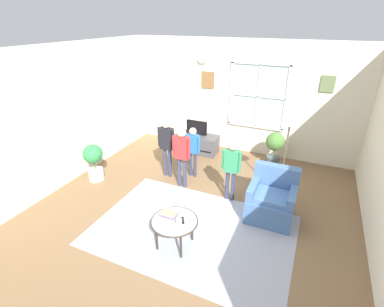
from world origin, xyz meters
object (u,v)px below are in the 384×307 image
object	(u,v)px
potted_plant_by_window	(275,146)
person_green_shirt	(231,165)
book_stack	(169,214)
cup	(179,222)
potted_plant_corner	(94,160)
remote_near_books	(183,220)
person_black_shirt	(167,142)
person_blue_shirt	(193,147)
person_red_shirt	(182,151)
floor_lamp	(289,127)
tv_stand	(197,143)
television	(197,128)
armchair	(272,200)
coffee_table	(174,222)

from	to	relation	value
potted_plant_by_window	person_green_shirt	bearing A→B (deg)	-106.62
person_green_shirt	book_stack	bearing A→B (deg)	-109.77
cup	potted_plant_corner	world-z (taller)	potted_plant_corner
remote_near_books	potted_plant_corner	bearing A→B (deg)	158.78
person_black_shirt	potted_plant_by_window	bearing A→B (deg)	35.07
remote_near_books	person_blue_shirt	xyz separation A→B (m)	(-0.71, 1.96, 0.24)
person_red_shirt	floor_lamp	distance (m)	2.02
tv_stand	floor_lamp	distance (m)	2.84
television	potted_plant_corner	xyz separation A→B (m)	(-1.40, -2.15, -0.18)
person_red_shirt	potted_plant_by_window	size ratio (longest dim) A/B	1.54
television	armchair	bearing A→B (deg)	-40.44
person_green_shirt	floor_lamp	world-z (taller)	floor_lamp
tv_stand	person_black_shirt	distance (m)	1.50
book_stack	cup	world-z (taller)	cup
remote_near_books	armchair	bearing A→B (deg)	49.28
coffee_table	person_black_shirt	size ratio (longest dim) A/B	0.55
television	armchair	size ratio (longest dim) A/B	0.61
person_blue_shirt	potted_plant_by_window	xyz separation A→B (m)	(1.50, 1.19, -0.21)
book_stack	person_red_shirt	xyz separation A→B (m)	(-0.51, 1.49, 0.29)
person_red_shirt	person_green_shirt	size ratio (longest dim) A/B	1.06
tv_stand	person_black_shirt	size ratio (longest dim) A/B	0.84
cup	person_green_shirt	distance (m)	1.58
armchair	book_stack	bearing A→B (deg)	-136.54
coffee_table	person_red_shirt	world-z (taller)	person_red_shirt
television	person_black_shirt	world-z (taller)	person_black_shirt
remote_near_books	person_green_shirt	distance (m)	1.50
remote_near_books	person_red_shirt	bearing A→B (deg)	116.39
cup	potted_plant_corner	size ratio (longest dim) A/B	0.11
book_stack	person_green_shirt	size ratio (longest dim) A/B	0.22
tv_stand	potted_plant_corner	world-z (taller)	potted_plant_corner
potted_plant_by_window	cup	bearing A→B (deg)	-103.93
person_red_shirt	potted_plant_corner	distance (m)	1.89
potted_plant_by_window	book_stack	bearing A→B (deg)	-108.07
person_green_shirt	person_blue_shirt	bearing A→B (deg)	152.40
person_blue_shirt	floor_lamp	world-z (taller)	floor_lamp
armchair	person_black_shirt	size ratio (longest dim) A/B	0.68
coffee_table	person_blue_shirt	distance (m)	2.11
person_red_shirt	potted_plant_corner	world-z (taller)	person_red_shirt
person_red_shirt	potted_plant_by_window	world-z (taller)	person_red_shirt
television	armchair	distance (m)	2.91
television	potted_plant_by_window	bearing A→B (deg)	0.73
book_stack	person_red_shirt	distance (m)	1.60
potted_plant_corner	book_stack	bearing A→B (deg)	-22.98
tv_stand	cup	xyz separation A→B (m)	(1.11, -3.22, 0.27)
person_green_shirt	potted_plant_by_window	distance (m)	1.81
person_blue_shirt	tv_stand	bearing A→B (deg)	109.48
person_green_shirt	potted_plant_corner	distance (m)	2.86
person_green_shirt	armchair	bearing A→B (deg)	-13.44
potted_plant_corner	floor_lamp	bearing A→B (deg)	14.16
potted_plant_by_window	person_black_shirt	bearing A→B (deg)	-144.93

